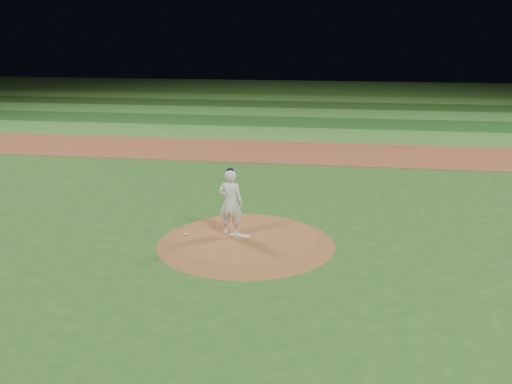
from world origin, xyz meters
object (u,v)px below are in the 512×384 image
(pitcher_on_mound, at_px, (231,202))
(rosin_bag, at_px, (186,234))
(pitching_rubber, at_px, (240,235))
(pitchers_mound, at_px, (246,240))

(pitcher_on_mound, bearing_deg, rosin_bag, -169.53)
(pitching_rubber, bearing_deg, pitcher_on_mound, 178.23)
(pitching_rubber, xyz_separation_m, pitcher_on_mound, (-0.30, 0.07, 1.03))
(pitchers_mound, relative_size, pitcher_on_mound, 2.58)
(pitchers_mound, xyz_separation_m, pitching_rubber, (-0.18, -0.02, 0.14))
(rosin_bag, distance_m, pitcher_on_mound, 1.73)
(pitchers_mound, distance_m, pitcher_on_mound, 1.27)
(pitchers_mound, relative_size, rosin_bag, 50.84)
(rosin_bag, bearing_deg, pitching_rubber, 6.26)
(pitching_rubber, xyz_separation_m, rosin_bag, (-1.68, -0.18, 0.01))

